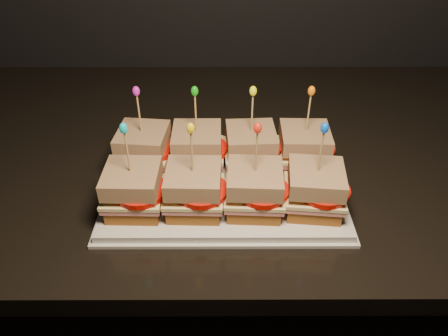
{
  "coord_description": "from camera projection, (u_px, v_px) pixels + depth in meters",
  "views": [
    {
      "loc": [
        -0.56,
        0.91,
        1.4
      ],
      "look_at": [
        -0.56,
        1.48,
        0.97
      ],
      "focal_mm": 35.0,
      "sensor_mm": 36.0,
      "label": 1
    }
  ],
  "objects": [
    {
      "name": "cabinet",
      "position": [
        179.0,
        291.0,
        1.16
      ],
      "size": [
        2.51,
        0.71,
        0.88
      ],
      "primitive_type": "cube",
      "color": "black",
      "rests_on": "ground"
    },
    {
      "name": "granite_slab",
      "position": [
        165.0,
        150.0,
        0.89
      ],
      "size": [
        2.55,
        0.75,
        0.04
      ],
      "primitive_type": "cube",
      "color": "black",
      "rests_on": "cabinet"
    },
    {
      "name": "platter",
      "position": [
        224.0,
        189.0,
        0.75
      ],
      "size": [
        0.39,
        0.24,
        0.02
      ],
      "primitive_type": "cube",
      "color": "silver",
      "rests_on": "granite_slab"
    },
    {
      "name": "platter_rim",
      "position": [
        224.0,
        192.0,
        0.75
      ],
      "size": [
        0.41,
        0.26,
        0.01
      ],
      "primitive_type": "cube",
      "color": "silver",
      "rests_on": "granite_slab"
    },
    {
      "name": "sandwich_0_bread_bot",
      "position": [
        146.0,
        161.0,
        0.78
      ],
      "size": [
        0.09,
        0.09,
        0.02
      ],
      "primitive_type": "cube",
      "rotation": [
        0.0,
        0.0,
        -0.1
      ],
      "color": "brown",
      "rests_on": "platter"
    },
    {
      "name": "sandwich_0_ham",
      "position": [
        145.0,
        154.0,
        0.77
      ],
      "size": [
        0.1,
        0.09,
        0.01
      ],
      "primitive_type": "cube",
      "rotation": [
        0.0,
        0.0,
        -0.1
      ],
      "color": "#CD6D6E",
      "rests_on": "sandwich_0_bread_bot"
    },
    {
      "name": "sandwich_0_cheese",
      "position": [
        144.0,
        150.0,
        0.76
      ],
      "size": [
        0.1,
        0.1,
        0.01
      ],
      "primitive_type": "cube",
      "rotation": [
        0.0,
        0.0,
        -0.1
      ],
      "color": "#F5E695",
      "rests_on": "sandwich_0_ham"
    },
    {
      "name": "sandwich_0_tomato",
      "position": [
        150.0,
        149.0,
        0.75
      ],
      "size": [
        0.08,
        0.08,
        0.01
      ],
      "primitive_type": "cylinder",
      "color": "red",
      "rests_on": "sandwich_0_cheese"
    },
    {
      "name": "sandwich_0_bread_top",
      "position": [
        142.0,
        138.0,
        0.75
      ],
      "size": [
        0.09,
        0.09,
        0.03
      ],
      "primitive_type": "cube",
      "rotation": [
        0.0,
        0.0,
        -0.1
      ],
      "color": "#5C2E15",
      "rests_on": "sandwich_0_tomato"
    },
    {
      "name": "sandwich_0_pick",
      "position": [
        139.0,
        116.0,
        0.72
      ],
      "size": [
        0.0,
        0.0,
        0.09
      ],
      "primitive_type": "cylinder",
      "color": "tan",
      "rests_on": "sandwich_0_bread_top"
    },
    {
      "name": "sandwich_0_frill",
      "position": [
        136.0,
        91.0,
        0.69
      ],
      "size": [
        0.01,
        0.01,
        0.02
      ],
      "primitive_type": "ellipsoid",
      "color": "#C41EAB",
      "rests_on": "sandwich_0_pick"
    },
    {
      "name": "sandwich_1_bread_bot",
      "position": [
        198.0,
        161.0,
        0.78
      ],
      "size": [
        0.08,
        0.08,
        0.02
      ],
      "primitive_type": "cube",
      "rotation": [
        0.0,
        0.0,
        0.0
      ],
      "color": "brown",
      "rests_on": "platter"
    },
    {
      "name": "sandwich_1_ham",
      "position": [
        197.0,
        154.0,
        0.77
      ],
      "size": [
        0.09,
        0.09,
        0.01
      ],
      "primitive_type": "cube",
      "rotation": [
        0.0,
        0.0,
        0.0
      ],
      "color": "#CD6D6E",
      "rests_on": "sandwich_1_bread_bot"
    },
    {
      "name": "sandwich_1_cheese",
      "position": [
        197.0,
        150.0,
        0.76
      ],
      "size": [
        0.09,
        0.09,
        0.01
      ],
      "primitive_type": "cube",
      "rotation": [
        0.0,
        0.0,
        0.0
      ],
      "color": "#F5E695",
      "rests_on": "sandwich_1_ham"
    },
    {
      "name": "sandwich_1_tomato",
      "position": [
        204.0,
        149.0,
        0.76
      ],
      "size": [
        0.08,
        0.08,
        0.01
      ],
      "primitive_type": "cylinder",
      "color": "red",
      "rests_on": "sandwich_1_cheese"
    },
    {
      "name": "sandwich_1_bread_top",
      "position": [
        197.0,
        138.0,
        0.75
      ],
      "size": [
        0.08,
        0.08,
        0.03
      ],
      "primitive_type": "cube",
      "rotation": [
        0.0,
        0.0,
        0.0
      ],
      "color": "#5C2E15",
      "rests_on": "sandwich_1_tomato"
    },
    {
      "name": "sandwich_1_pick",
      "position": [
        196.0,
        116.0,
        0.72
      ],
      "size": [
        0.0,
        0.0,
        0.09
      ],
      "primitive_type": "cylinder",
      "color": "tan",
      "rests_on": "sandwich_1_bread_top"
    },
    {
      "name": "sandwich_1_frill",
      "position": [
        195.0,
        91.0,
        0.69
      ],
      "size": [
        0.01,
        0.01,
        0.02
      ],
      "primitive_type": "ellipsoid",
      "color": "#13A810",
      "rests_on": "sandwich_1_pick"
    },
    {
      "name": "sandwich_2_bread_bot",
      "position": [
        250.0,
        161.0,
        0.78
      ],
      "size": [
        0.09,
        0.09,
        0.02
      ],
      "primitive_type": "cube",
      "rotation": [
        0.0,
        0.0,
        0.05
      ],
      "color": "brown",
      "rests_on": "platter"
    },
    {
      "name": "sandwich_2_ham",
      "position": [
        250.0,
        154.0,
        0.77
      ],
      "size": [
        0.09,
        0.09,
        0.01
      ],
      "primitive_type": "cube",
      "rotation": [
        0.0,
        0.0,
        0.05
      ],
      "color": "#CD6D6E",
      "rests_on": "sandwich_2_bread_bot"
    },
    {
      "name": "sandwich_2_cheese",
      "position": [
        250.0,
        150.0,
        0.76
      ],
      "size": [
        0.1,
        0.09,
        0.01
      ],
      "primitive_type": "cube",
      "rotation": [
        0.0,
        0.0,
        0.05
      ],
      "color": "#F5E695",
      "rests_on": "sandwich_2_ham"
    },
    {
      "name": "sandwich_2_tomato",
      "position": [
        258.0,
        149.0,
        0.76
      ],
      "size": [
        0.08,
        0.08,
        0.01
      ],
      "primitive_type": "cylinder",
      "color": "red",
      "rests_on": "sandwich_2_cheese"
    },
    {
      "name": "sandwich_2_bread_top",
      "position": [
        251.0,
        138.0,
        0.75
      ],
      "size": [
        0.09,
        0.09,
        0.03
      ],
      "primitive_type": "cube",
      "rotation": [
        0.0,
        0.0,
        0.05
      ],
      "color": "#5C2E15",
      "rests_on": "sandwich_2_tomato"
    },
    {
      "name": "sandwich_2_pick",
      "position": [
        252.0,
        115.0,
        0.72
      ],
      "size": [
        0.0,
        0.0,
        0.09
      ],
      "primitive_type": "cylinder",
      "color": "tan",
      "rests_on": "sandwich_2_bread_top"
    },
    {
      "name": "sandwich_2_frill",
      "position": [
        253.0,
        91.0,
        0.7
      ],
      "size": [
        0.01,
        0.01,
        0.02
      ],
      "primitive_type": "ellipsoid",
      "color": "#EDF214",
      "rests_on": "sandwich_2_pick"
    },
    {
      "name": "sandwich_3_bread_bot",
      "position": [
        302.0,
        160.0,
        0.78
      ],
      "size": [
        0.08,
        0.08,
        0.02
      ],
      "primitive_type": "cube",
      "rotation": [
        0.0,
        0.0,
        -0.02
      ],
      "color": "brown",
      "rests_on": "platter"
    },
    {
      "name": "sandwich_3_ham",
      "position": [
        303.0,
        153.0,
        0.77
      ],
      "size": [
        0.09,
        0.09,
        0.01
      ],
      "primitive_type": "cube",
      "rotation": [
        0.0,
        0.0,
        -0.02
      ],
      "color": "#CD6D6E",
      "rests_on": "sandwich_3_bread_bot"
    },
    {
      "name": "sandwich_3_cheese",
      "position": [
        304.0,
        150.0,
        0.76
      ],
      "size": [
        0.09,
        0.09,
        0.01
      ],
      "primitive_type": "cube",
      "rotation": [
        0.0,
        0.0,
        -0.02
      ],
      "color": "#F5E695",
      "rests_on": "sandwich_3_ham"
    },
    {
      "name": "sandwich_3_tomato",
      "position": [
        311.0,
        149.0,
        0.76
      ],
      "size": [
        0.08,
        0.08,
        0.01
      ],
      "primitive_type": "cylinder",
      "color": "red",
      "rests_on": "sandwich_3_cheese"
    },
    {
      "name": "sandwich_3_bread_top",
      "position": [
        305.0,
        138.0,
        0.75
      ],
      "size": [
        0.08,
        0.08,
        0.03
      ],
      "primitive_type": "cube",
      "rotation": [
        0.0,
        0.0,
        -0.02
      ],
      "color": "#5C2E15",
      "rests_on": "sandwich_3_tomato"
    },
    {
      "name": "sandwich_3_pick",
      "position": [
        308.0,
        115.0,
        0.72
      ],
      "size": [
        0.0,
        0.0,
        0.09
      ],
      "primitive_type": "cylinder",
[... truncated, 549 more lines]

